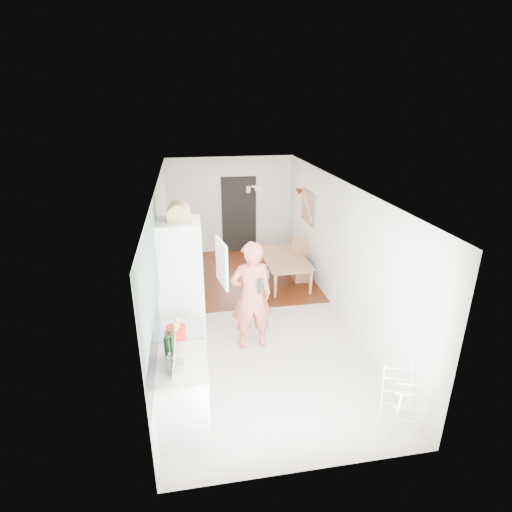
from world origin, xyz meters
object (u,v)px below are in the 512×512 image
object	(u,v)px
stool	(258,292)
drying_rack	(404,403)
dining_table	(285,271)
dining_chair	(302,261)
person	(251,287)

from	to	relation	value
stool	drying_rack	xyz separation A→B (m)	(1.17, -3.56, 0.17)
dining_table	drying_rack	bearing A→B (deg)	-176.34
dining_chair	stool	size ratio (longest dim) A/B	2.00
dining_table	person	bearing A→B (deg)	152.75
dining_table	dining_chair	xyz separation A→B (m)	(0.39, 0.01, 0.22)
stool	drying_rack	bearing A→B (deg)	-71.83
dining_table	stool	size ratio (longest dim) A/B	3.01
person	dining_chair	distance (m)	2.88
dining_table	dining_chair	size ratio (longest dim) A/B	1.51
stool	drying_rack	distance (m)	3.75
dining_table	drying_rack	world-z (taller)	drying_rack
dining_chair	drying_rack	bearing A→B (deg)	-89.86
drying_rack	person	bearing A→B (deg)	144.20
dining_table	stool	distance (m)	1.18
dining_table	drying_rack	distance (m)	4.47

